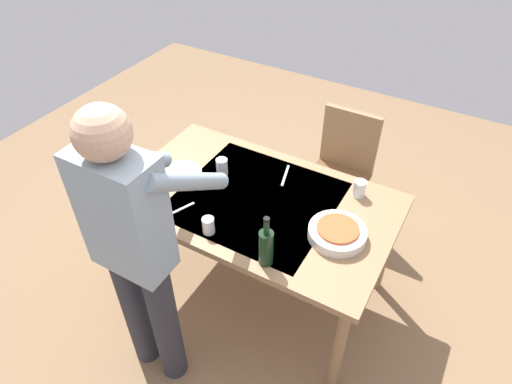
% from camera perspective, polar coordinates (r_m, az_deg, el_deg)
% --- Properties ---
extents(ground_plane, '(6.00, 6.00, 0.00)m').
position_cam_1_polar(ground_plane, '(3.12, -0.00, -11.58)').
color(ground_plane, '#846647').
extents(dining_table, '(1.56, 0.94, 0.78)m').
position_cam_1_polar(dining_table, '(2.60, -0.00, -2.12)').
color(dining_table, '#93704C').
rests_on(dining_table, ground_plane).
extents(chair_near, '(0.40, 0.40, 0.91)m').
position_cam_1_polar(chair_near, '(3.25, 10.81, 3.31)').
color(chair_near, brown).
rests_on(chair_near, ground_plane).
extents(person_server, '(0.42, 0.61, 1.69)m').
position_cam_1_polar(person_server, '(2.11, -15.01, -6.64)').
color(person_server, '#2D2D38').
rests_on(person_server, ground_plane).
extents(wine_bottle, '(0.07, 0.07, 0.30)m').
position_cam_1_polar(wine_bottle, '(2.14, 1.27, -6.92)').
color(wine_bottle, black).
rests_on(wine_bottle, dining_table).
extents(wine_glass_left, '(0.07, 0.07, 0.15)m').
position_cam_1_polar(wine_glass_left, '(2.69, -15.62, 2.90)').
color(wine_glass_left, white).
rests_on(wine_glass_left, dining_table).
extents(water_cup_near_left, '(0.07, 0.07, 0.10)m').
position_cam_1_polar(water_cup_near_left, '(2.60, 12.95, 0.43)').
color(water_cup_near_left, silver).
rests_on(water_cup_near_left, dining_table).
extents(water_cup_near_right, '(0.07, 0.07, 0.11)m').
position_cam_1_polar(water_cup_near_right, '(2.69, -4.33, 3.18)').
color(water_cup_near_right, silver).
rests_on(water_cup_near_right, dining_table).
extents(water_cup_far_left, '(0.06, 0.06, 0.09)m').
position_cam_1_polar(water_cup_far_left, '(2.34, -6.05, -4.24)').
color(water_cup_far_left, silver).
rests_on(water_cup_far_left, dining_table).
extents(serving_bowl_pasta, '(0.30, 0.30, 0.07)m').
position_cam_1_polar(serving_bowl_pasta, '(2.35, 10.26, -5.06)').
color(serving_bowl_pasta, silver).
rests_on(serving_bowl_pasta, dining_table).
extents(dinner_plate_near, '(0.23, 0.23, 0.01)m').
position_cam_1_polar(dinner_plate_near, '(2.76, -9.26, 2.50)').
color(dinner_plate_near, silver).
rests_on(dinner_plate_near, dining_table).
extents(table_knife, '(0.07, 0.20, 0.00)m').
position_cam_1_polar(table_knife, '(2.71, 3.73, 2.11)').
color(table_knife, silver).
rests_on(table_knife, dining_table).
extents(table_fork, '(0.08, 0.17, 0.00)m').
position_cam_1_polar(table_fork, '(2.51, -9.60, -2.20)').
color(table_fork, silver).
rests_on(table_fork, dining_table).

